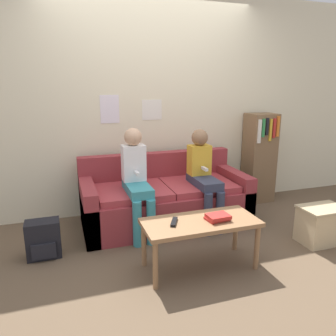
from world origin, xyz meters
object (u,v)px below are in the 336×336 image
at_px(person_left, 137,177).
at_px(tv_remote, 174,222).
at_px(coffee_table, 200,226).
at_px(person_right, 204,173).
at_px(bookshelf, 259,158).
at_px(backpack, 43,239).
at_px(couch, 164,200).
at_px(storage_box, 321,225).

relative_size(person_left, tv_remote, 6.56).
height_order(coffee_table, person_right, person_right).
bearing_deg(bookshelf, backpack, -165.30).
relative_size(couch, person_right, 1.72).
xyz_separation_m(tv_remote, backpack, (-1.06, 0.59, -0.28)).
distance_m(coffee_table, storage_box, 1.36).
distance_m(person_right, storage_box, 1.30).
bearing_deg(person_right, tv_remote, -127.87).
relative_size(person_left, storage_box, 2.51).
bearing_deg(tv_remote, couch, 103.43).
relative_size(coffee_table, backpack, 2.80).
relative_size(couch, tv_remote, 10.85).
bearing_deg(person_left, backpack, -166.49).
relative_size(coffee_table, person_left, 0.88).
bearing_deg(person_left, bookshelf, 15.32).
xyz_separation_m(couch, person_left, (-0.36, -0.18, 0.36)).
distance_m(couch, storage_box, 1.66).
relative_size(person_right, storage_box, 2.41).
distance_m(coffee_table, tv_remote, 0.24).
distance_m(tv_remote, storage_box, 1.60).
distance_m(couch, backpack, 1.36).
xyz_separation_m(tv_remote, storage_box, (1.57, 0.02, -0.26)).
height_order(person_left, tv_remote, person_left).
bearing_deg(person_left, coffee_table, -67.12).
bearing_deg(backpack, bookshelf, 14.70).
distance_m(person_left, backpack, 1.06).
bearing_deg(storage_box, person_left, 154.88).
height_order(tv_remote, bookshelf, bookshelf).
relative_size(coffee_table, storage_box, 2.22).
height_order(coffee_table, tv_remote, tv_remote).
height_order(couch, person_right, person_right).
height_order(coffee_table, storage_box, coffee_table).
bearing_deg(person_right, bookshelf, 25.55).
distance_m(couch, bookshelf, 1.50).
bearing_deg(storage_box, coffee_table, -178.23).
distance_m(coffee_table, person_right, 0.95).
bearing_deg(person_left, person_right, -0.43).
distance_m(person_left, bookshelf, 1.86).
xyz_separation_m(person_right, bookshelf, (1.04, 0.50, -0.01)).
bearing_deg(backpack, storage_box, -12.24).
xyz_separation_m(coffee_table, person_left, (-0.35, 0.84, 0.24)).
bearing_deg(storage_box, backpack, 167.76).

